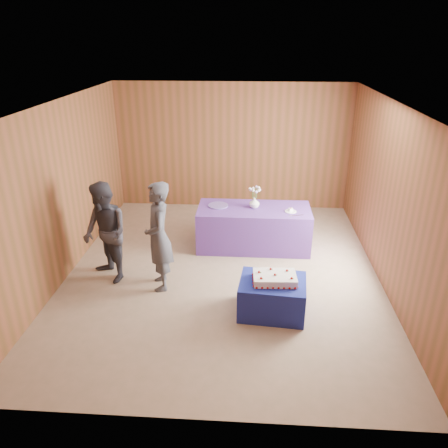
# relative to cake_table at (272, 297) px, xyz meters

# --- Properties ---
(ground) EXTENTS (6.00, 6.00, 0.00)m
(ground) POSITION_rel_cake_table_xyz_m (-0.76, 1.07, -0.25)
(ground) COLOR gray
(ground) RESTS_ON ground
(room_shell) EXTENTS (5.04, 6.04, 2.72)m
(room_shell) POSITION_rel_cake_table_xyz_m (-0.76, 1.07, 1.55)
(room_shell) COLOR brown
(room_shell) RESTS_ON ground
(cake_table) EXTENTS (0.96, 0.78, 0.50)m
(cake_table) POSITION_rel_cake_table_xyz_m (0.00, 0.00, 0.00)
(cake_table) COLOR navy
(cake_table) RESTS_ON ground
(serving_table) EXTENTS (2.00, 0.90, 0.75)m
(serving_table) POSITION_rel_cake_table_xyz_m (-0.27, 2.05, 0.12)
(serving_table) COLOR #4F3591
(serving_table) RESTS_ON ground
(sheet_cake) EXTENTS (0.63, 0.44, 0.14)m
(sheet_cake) POSITION_rel_cake_table_xyz_m (0.02, -0.00, 0.30)
(sheet_cake) COLOR white
(sheet_cake) RESTS_ON cake_table
(vase) EXTENTS (0.23, 0.23, 0.19)m
(vase) POSITION_rel_cake_table_xyz_m (-0.27, 2.08, 0.59)
(vase) COLOR silver
(vase) RESTS_ON serving_table
(flower_spray) EXTENTS (0.22, 0.21, 0.17)m
(flower_spray) POSITION_rel_cake_table_xyz_m (-0.27, 2.08, 0.83)
(flower_spray) COLOR #36712D
(flower_spray) RESTS_ON vase
(platter) EXTENTS (0.46, 0.46, 0.02)m
(platter) POSITION_rel_cake_table_xyz_m (-0.92, 2.12, 0.51)
(platter) COLOR #6852A4
(platter) RESTS_ON serving_table
(plate) EXTENTS (0.21, 0.21, 0.01)m
(plate) POSITION_rel_cake_table_xyz_m (0.36, 1.93, 0.51)
(plate) COLOR white
(plate) RESTS_ON serving_table
(cake_slice) EXTENTS (0.08, 0.07, 0.07)m
(cake_slice) POSITION_rel_cake_table_xyz_m (0.36, 1.93, 0.54)
(cake_slice) COLOR white
(cake_slice) RESTS_ON plate
(knife) EXTENTS (0.26, 0.08, 0.00)m
(knife) POSITION_rel_cake_table_xyz_m (0.45, 1.76, 0.50)
(knife) COLOR #B2B2B6
(knife) RESTS_ON serving_table
(guest_left) EXTENTS (0.56, 0.70, 1.68)m
(guest_left) POSITION_rel_cake_table_xyz_m (-1.68, 0.58, 0.59)
(guest_left) COLOR #3D3E48
(guest_left) RESTS_ON ground
(guest_right) EXTENTS (0.97, 0.98, 1.60)m
(guest_right) POSITION_rel_cake_table_xyz_m (-2.54, 0.75, 0.55)
(guest_right) COLOR #35353F
(guest_right) RESTS_ON ground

